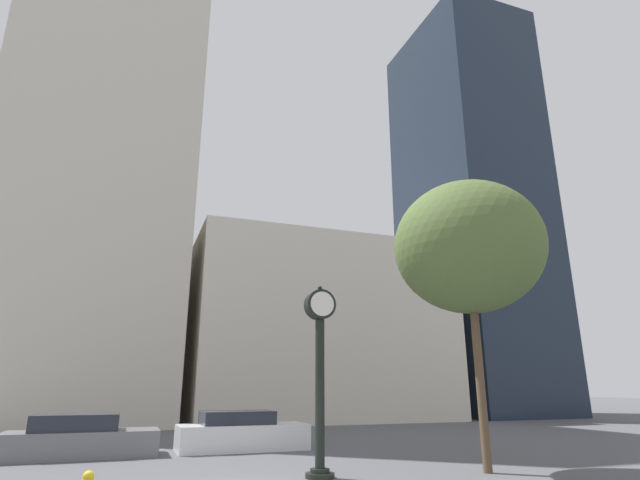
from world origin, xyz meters
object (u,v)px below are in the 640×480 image
at_px(street_clock, 320,363).
at_px(bare_tree, 468,247).
at_px(car_grey, 80,439).
at_px(car_white, 241,433).

bearing_deg(street_clock, bare_tree, -10.66).
bearing_deg(car_grey, street_clock, -46.52).
bearing_deg(car_white, street_clock, -84.96).
height_order(car_grey, car_white, car_white).
relative_size(street_clock, car_grey, 1.03).
relative_size(street_clock, car_white, 1.05).
height_order(street_clock, bare_tree, bare_tree).
relative_size(car_grey, bare_tree, 0.58).
relative_size(street_clock, bare_tree, 0.60).
relative_size(car_white, bare_tree, 0.57).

